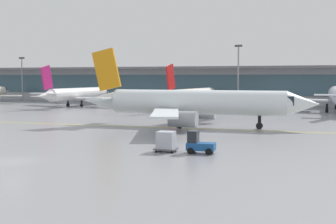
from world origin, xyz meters
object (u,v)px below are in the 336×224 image
(gate_airplane_2, at_px, (193,96))
(baggage_tug, at_px, (199,144))
(apron_light_mast_0, at_px, (22,77))
(apron_light_mast_1, at_px, (238,73))
(gate_airplane_1, at_px, (78,94))
(taxiing_regional_jet, at_px, (195,103))
(cargo_dolly_lead, at_px, (166,141))

(gate_airplane_2, bearing_deg, baggage_tug, -157.03)
(apron_light_mast_0, relative_size, apron_light_mast_1, 0.87)
(gate_airplane_1, xyz_separation_m, baggage_tug, (47.76, -55.32, -1.96))
(apron_light_mast_1, bearing_deg, taxiing_regional_jet, -83.95)
(gate_airplane_2, relative_size, apron_light_mast_0, 2.30)
(cargo_dolly_lead, bearing_deg, apron_light_mast_0, 130.18)
(gate_airplane_2, relative_size, taxiing_regional_jet, 0.85)
(taxiing_regional_jet, relative_size, apron_light_mast_0, 2.71)
(apron_light_mast_0, bearing_deg, gate_airplane_1, -29.80)
(baggage_tug, relative_size, apron_light_mast_1, 0.19)
(gate_airplane_2, distance_m, apron_light_mast_1, 15.03)
(gate_airplane_2, relative_size, cargo_dolly_lead, 12.95)
(taxiing_regional_jet, height_order, apron_light_mast_1, apron_light_mast_1)
(taxiing_regional_jet, height_order, cargo_dolly_lead, taxiing_regional_jet)
(taxiing_regional_jet, relative_size, cargo_dolly_lead, 15.28)
(gate_airplane_2, height_order, baggage_tug, gate_airplane_2)
(apron_light_mast_0, bearing_deg, baggage_tug, -43.10)
(taxiing_regional_jet, xyz_separation_m, apron_light_mast_1, (-5.09, 48.03, 4.55))
(cargo_dolly_lead, xyz_separation_m, apron_light_mast_0, (-73.87, 72.39, 5.93))
(baggage_tug, height_order, cargo_dolly_lead, baggage_tug)
(gate_airplane_2, bearing_deg, cargo_dolly_lead, -159.96)
(gate_airplane_2, distance_m, taxiing_regional_jet, 37.99)
(gate_airplane_1, height_order, apron_light_mast_1, apron_light_mast_1)
(gate_airplane_2, height_order, apron_light_mast_0, apron_light_mast_0)
(baggage_tug, height_order, apron_light_mast_1, apron_light_mast_1)
(apron_light_mast_1, bearing_deg, gate_airplane_1, -157.57)
(gate_airplane_1, relative_size, baggage_tug, 10.57)
(gate_airplane_2, distance_m, cargo_dolly_lead, 60.39)
(gate_airplane_2, bearing_deg, apron_light_mast_1, -27.21)
(gate_airplane_1, distance_m, apron_light_mast_0, 33.99)
(taxiing_regional_jet, xyz_separation_m, apron_light_mast_0, (-69.43, 50.33, 3.58))
(gate_airplane_2, relative_size, baggage_tug, 10.67)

